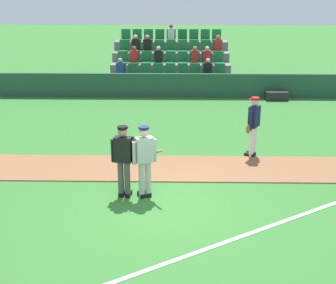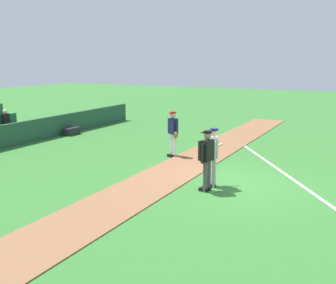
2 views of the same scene
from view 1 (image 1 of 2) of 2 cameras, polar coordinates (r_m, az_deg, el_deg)
ground_plane at (r=11.33m, az=-0.59°, el=-7.36°), size 80.00×80.00×0.00m
infield_dirt_path at (r=13.31m, az=-0.32°, el=-3.07°), size 28.00×1.84×0.03m
foul_line_chalk at (r=11.21m, az=15.03°, el=-8.37°), size 10.07×6.69×0.01m
dugout_fence at (r=20.84m, az=0.23°, el=6.64°), size 20.00×0.16×1.02m
stadium_bleachers at (r=23.04m, az=0.31°, el=8.48°), size 5.55×3.80×2.70m
batter_grey_jersey at (r=11.34m, az=-2.74°, el=-2.00°), size 0.75×0.69×1.76m
umpire_home_plate at (r=11.40m, az=-5.21°, el=-1.78°), size 0.58×0.36×1.76m
runner_navy_jersey at (r=14.09m, az=9.95°, el=2.01°), size 0.48×0.59×1.76m
equipment_bag at (r=20.89m, az=12.59°, el=5.28°), size 0.90×0.36×0.36m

